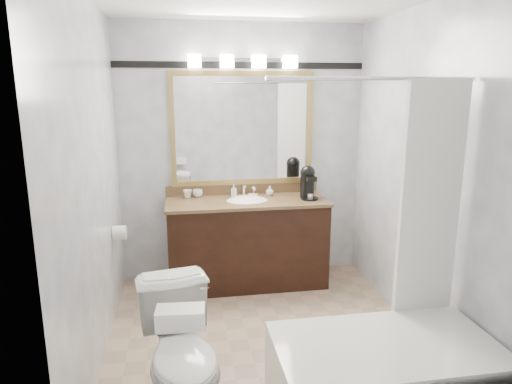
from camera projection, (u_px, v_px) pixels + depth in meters
room at (268, 180)px, 3.27m from camera, size 2.42×2.62×2.52m
vanity at (247, 241)px, 4.43m from camera, size 1.53×0.58×0.97m
mirror at (243, 129)px, 4.44m from camera, size 1.40×0.04×1.10m
vanity_light_bar at (243, 61)px, 4.25m from camera, size 1.02×0.14×0.12m
accent_stripe at (242, 65)px, 4.32m from camera, size 2.40×0.01×0.06m
bathtub at (387, 366)px, 2.71m from camera, size 1.30×0.75×1.96m
tp_roll at (120, 233)px, 3.84m from camera, size 0.11×0.12×0.12m
toilet at (183, 356)px, 2.62m from camera, size 0.56×0.83×0.78m
tissue_box at (181, 317)px, 2.18m from camera, size 0.24×0.14×0.09m
coffee_maker at (308, 182)px, 4.37m from camera, size 0.16×0.21×0.32m
cup_left at (198, 193)px, 4.44m from camera, size 0.12×0.12×0.07m
cup_right at (188, 194)px, 4.41m from camera, size 0.11×0.11×0.08m
soap_bottle_a at (234, 191)px, 4.45m from camera, size 0.06×0.06×0.12m
soap_bottle_b at (270, 191)px, 4.50m from camera, size 0.10×0.10×0.10m
soap_bar at (253, 195)px, 4.46m from camera, size 0.10×0.08×0.03m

